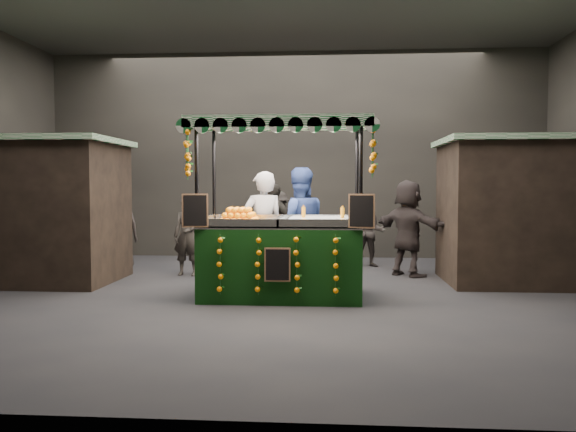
{
  "coord_description": "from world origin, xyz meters",
  "views": [
    {
      "loc": [
        0.92,
        -9.19,
        1.75
      ],
      "look_at": [
        0.22,
        0.21,
        1.26
      ],
      "focal_mm": 36.25,
      "sensor_mm": 36.0,
      "label": 1
    }
  ],
  "objects": [
    {
      "name": "neighbour_stall_right",
      "position": [
        4.4,
        1.5,
        1.31
      ],
      "size": [
        3.0,
        2.2,
        2.6
      ],
      "color": "black",
      "rests_on": "ground"
    },
    {
      "name": "shopper_3",
      "position": [
        -0.3,
        3.99,
        0.82
      ],
      "size": [
        1.17,
        1.17,
        1.63
      ],
      "rotation": [
        0.0,
        0.0,
        0.79
      ],
      "color": "black",
      "rests_on": "ground"
    },
    {
      "name": "shopper_0",
      "position": [
        -1.86,
        1.91,
        0.78
      ],
      "size": [
        0.6,
        0.42,
        1.56
      ],
      "rotation": [
        0.0,
        0.0,
        -0.09
      ],
      "color": "#292421",
      "rests_on": "ground"
    },
    {
      "name": "shopper_2",
      "position": [
        -0.31,
        3.44,
        0.9
      ],
      "size": [
        1.12,
        0.94,
        1.79
      ],
      "rotation": [
        0.0,
        0.0,
        2.56
      ],
      "color": "#2D2924",
      "rests_on": "ground"
    },
    {
      "name": "vendor_grey",
      "position": [
        -0.24,
        0.63,
        1.0
      ],
      "size": [
        0.85,
        0.71,
        1.99
      ],
      "rotation": [
        0.0,
        0.0,
        3.52
      ],
      "color": "gray",
      "rests_on": "ground"
    },
    {
      "name": "shopper_1",
      "position": [
        1.73,
        3.36,
        0.75
      ],
      "size": [
        0.8,
        0.67,
        1.51
      ],
      "rotation": [
        0.0,
        0.0,
        -0.14
      ],
      "color": "black",
      "rests_on": "ground"
    },
    {
      "name": "shopper_4",
      "position": [
        -3.49,
        2.44,
        0.9
      ],
      "size": [
        1.04,
        0.92,
        1.79
      ],
      "rotation": [
        0.0,
        0.0,
        3.64
      ],
      "color": "#282220",
      "rests_on": "ground"
    },
    {
      "name": "juice_stall",
      "position": [
        0.16,
        -0.24,
        0.86
      ],
      "size": [
        2.85,
        1.67,
        2.76
      ],
      "color": "black",
      "rests_on": "ground"
    },
    {
      "name": "vendor_blue",
      "position": [
        0.36,
        0.95,
        1.03
      ],
      "size": [
        1.14,
        0.97,
        2.07
      ],
      "rotation": [
        0.0,
        0.0,
        3.34
      ],
      "color": "navy",
      "rests_on": "ground"
    },
    {
      "name": "shopper_5",
      "position": [
        2.41,
        2.14,
        0.93
      ],
      "size": [
        1.59,
        1.63,
        1.86
      ],
      "rotation": [
        0.0,
        0.0,
        2.33
      ],
      "color": "#2D2524",
      "rests_on": "ground"
    },
    {
      "name": "neighbour_stall_left",
      "position": [
        -4.4,
        1.0,
        1.31
      ],
      "size": [
        3.0,
        2.2,
        2.6
      ],
      "color": "black",
      "rests_on": "ground"
    },
    {
      "name": "ground",
      "position": [
        0.0,
        0.0,
        0.0
      ],
      "size": [
        12.0,
        12.0,
        0.0
      ],
      "primitive_type": "plane",
      "color": "black",
      "rests_on": "ground"
    },
    {
      "name": "market_hall",
      "position": [
        0.0,
        0.0,
        3.38
      ],
      "size": [
        12.1,
        10.1,
        5.05
      ],
      "color": "black",
      "rests_on": "ground"
    }
  ]
}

